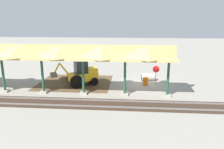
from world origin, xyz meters
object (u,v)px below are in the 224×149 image
at_px(stop_sign, 156,71).
at_px(backhoe, 82,74).
at_px(concrete_pipe, 148,77).
at_px(traffic_barrel, 145,81).

relative_size(stop_sign, backhoe, 0.44).
relative_size(stop_sign, concrete_pipe, 1.39).
xyz_separation_m(stop_sign, backhoe, (8.23, 0.87, -0.30)).
bearing_deg(backhoe, traffic_barrel, -174.95).
distance_m(backhoe, traffic_barrel, 7.17).
bearing_deg(backhoe, concrete_pipe, -162.57).
relative_size(stop_sign, traffic_barrel, 2.43).
bearing_deg(concrete_pipe, traffic_barrel, 77.43).
xyz_separation_m(stop_sign, concrete_pipe, (0.74, -1.48, -1.11)).
bearing_deg(traffic_barrel, backhoe, 5.05).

